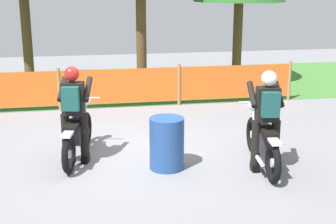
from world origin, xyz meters
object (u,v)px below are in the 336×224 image
(rider_lead, at_px, (74,109))
(oil_drum, at_px, (167,143))
(motorcycle_lead, at_px, (78,132))
(motorcycle_trailing, at_px, (262,139))
(rider_trailing, at_px, (267,116))

(rider_lead, relative_size, oil_drum, 1.92)
(motorcycle_lead, bearing_deg, motorcycle_trailing, -94.66)
(rider_lead, bearing_deg, rider_trailing, -94.65)
(rider_trailing, distance_m, oil_drum, 1.71)
(motorcycle_lead, xyz_separation_m, oil_drum, (1.47, -0.78, -0.03))
(motorcycle_trailing, xyz_separation_m, oil_drum, (-1.61, 0.16, -0.04))
(motorcycle_lead, xyz_separation_m, rider_trailing, (3.05, -1.16, 0.48))
(rider_lead, bearing_deg, motorcycle_lead, 0.51)
(rider_trailing, bearing_deg, motorcycle_lead, 76.22)
(oil_drum, bearing_deg, motorcycle_lead, 152.09)
(motorcycle_trailing, xyz_separation_m, rider_lead, (-3.12, 0.72, 0.48))
(motorcycle_trailing, height_order, rider_trailing, rider_trailing)
(motorcycle_trailing, bearing_deg, rider_lead, 84.07)
(motorcycle_trailing, distance_m, rider_trailing, 0.53)
(rider_trailing, relative_size, oil_drum, 1.92)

